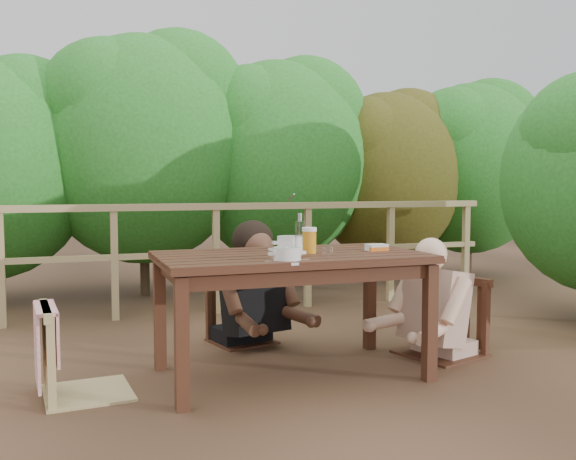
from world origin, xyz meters
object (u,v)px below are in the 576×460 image
object	(u,v)px
bread_roll	(293,254)
butter_tub	(377,249)
beer_glass	(309,241)
chair_left	(86,308)
diner_right	(445,258)
chair_far	(242,285)
table	(291,316)
chair_right	(441,283)
tumbler	(328,253)
woman	(241,249)
soup_near	(287,255)
soup_far	(291,244)
bottle	(300,234)

from	to	relation	value
bread_roll	butter_tub	world-z (taller)	bread_roll
butter_tub	beer_glass	bearing A→B (deg)	175.68
chair_left	diner_right	bearing A→B (deg)	-93.49
chair_far	butter_tub	size ratio (longest dim) A/B	6.48
chair_left	diner_right	size ratio (longest dim) A/B	0.73
table	bread_roll	distance (m)	0.46
chair_right	butter_tub	distance (m)	0.64
chair_right	tumbler	xyz separation A→B (m)	(-0.99, -0.31, 0.28)
chair_right	woman	bearing A→B (deg)	-140.91
chair_far	woman	bearing A→B (deg)	75.91
table	chair_left	distance (m)	1.21
soup_near	soup_far	xyz separation A→B (m)	(0.22, 0.53, 0.01)
soup_near	bottle	size ratio (longest dim) A/B	1.02
soup_near	woman	bearing A→B (deg)	86.92
diner_right	bottle	size ratio (longest dim) A/B	5.26
woman	diner_right	size ratio (longest dim) A/B	1.04
table	beer_glass	distance (m)	0.47
chair_far	diner_right	distance (m)	1.49
chair_right	soup_near	distance (m)	1.36
butter_tub	bread_roll	bearing A→B (deg)	-168.39
bread_roll	table	bearing A→B (deg)	72.87
soup_near	bottle	distance (m)	0.45
table	soup_far	size ratio (longest dim) A/B	5.32
chair_far	chair_right	world-z (taller)	chair_right
beer_glass	butter_tub	world-z (taller)	beer_glass
chair_left	chair_far	distance (m)	1.41
chair_left	soup_near	size ratio (longest dim) A/B	3.74
chair_far	chair_right	distance (m)	1.45
woman	bottle	size ratio (longest dim) A/B	5.45
tumbler	beer_glass	bearing A→B (deg)	100.68
woman	tumbler	bearing A→B (deg)	86.79
woman	diner_right	xyz separation A→B (m)	(1.23, -0.82, -0.02)
soup_far	bread_roll	size ratio (longest dim) A/B	2.42
beer_glass	chair_right	bearing A→B (deg)	6.38
soup_near	tumbler	size ratio (longest dim) A/B	3.56
soup_far	butter_tub	bearing A→B (deg)	-28.52
diner_right	soup_near	size ratio (longest dim) A/B	5.15
chair_right	butter_tub	bearing A→B (deg)	-93.79
table	tumbler	bearing A→B (deg)	-57.21
chair_left	woman	xyz separation A→B (m)	(1.13, 0.86, 0.21)
chair_right	butter_tub	xyz separation A→B (m)	(-0.57, -0.13, 0.27)
chair_right	bottle	bearing A→B (deg)	-106.00
table	tumbler	distance (m)	0.49
table	woman	distance (m)	0.96
woman	table	bearing A→B (deg)	80.33
table	soup_far	bearing A→B (deg)	69.70
chair_left	chair_right	xyz separation A→B (m)	(2.34, 0.04, 0.01)
chair_far	butter_tub	xyz separation A→B (m)	(0.64, -0.93, 0.34)
soup_near	diner_right	bearing A→B (deg)	16.99
chair_left	woman	bearing A→B (deg)	-57.33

